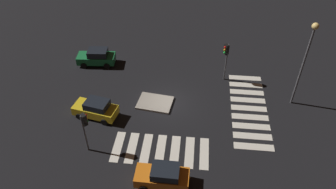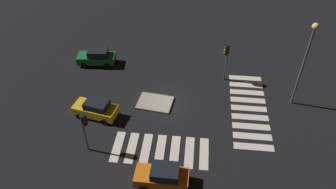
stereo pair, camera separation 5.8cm
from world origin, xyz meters
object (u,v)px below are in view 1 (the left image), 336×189
object	(u,v)px
traffic_island	(155,103)
street_lamp	(307,52)
car_green	(97,57)
traffic_light_north	(226,54)
car_orange	(163,176)
traffic_light_south	(84,124)
car_yellow	(96,109)

from	to	relation	value
traffic_island	street_lamp	distance (m)	13.71
car_green	traffic_light_north	distance (m)	13.57
car_orange	traffic_light_south	size ratio (longest dim) A/B	1.06
car_green	car_yellow	world-z (taller)	car_green
traffic_island	car_yellow	bearing A→B (deg)	-156.16
car_green	street_lamp	size ratio (longest dim) A/B	0.50
traffic_light_north	street_lamp	distance (m)	7.26
car_orange	street_lamp	world-z (taller)	street_lamp
car_orange	car_green	distance (m)	16.77
car_orange	street_lamp	bearing A→B (deg)	-136.45
car_orange	street_lamp	distance (m)	15.41
car_yellow	street_lamp	bearing A→B (deg)	-156.81
car_orange	car_green	world-z (taller)	car_green
traffic_light_south	car_yellow	bearing A→B (deg)	49.60
car_green	traffic_island	bearing A→B (deg)	136.00
car_green	traffic_light_north	size ratio (longest dim) A/B	1.00
traffic_island	car_yellow	size ratio (longest dim) A/B	0.83
traffic_island	street_lamp	bearing A→B (deg)	6.57
car_green	car_yellow	xyz separation A→B (m)	(2.13, -7.94, -0.02)
car_orange	car_green	size ratio (longest dim) A/B	0.95
car_yellow	traffic_light_north	distance (m)	13.12
car_green	traffic_light_south	distance (m)	12.14
traffic_island	traffic_light_north	xyz separation A→B (m)	(6.30, 4.32, 3.00)
traffic_island	traffic_light_south	distance (m)	7.85
traffic_light_north	street_lamp	xyz separation A→B (m)	(6.22, -2.88, 2.41)
car_orange	traffic_light_north	xyz separation A→B (m)	(4.57, 12.85, 2.26)
traffic_island	car_green	size ratio (longest dim) A/B	0.83
car_green	traffic_light_south	world-z (taller)	traffic_light_south
car_green	traffic_light_south	bearing A→B (deg)	98.10
traffic_light_south	street_lamp	distance (m)	18.64
car_orange	traffic_light_south	distance (m)	6.94
traffic_light_south	traffic_light_north	world-z (taller)	traffic_light_north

